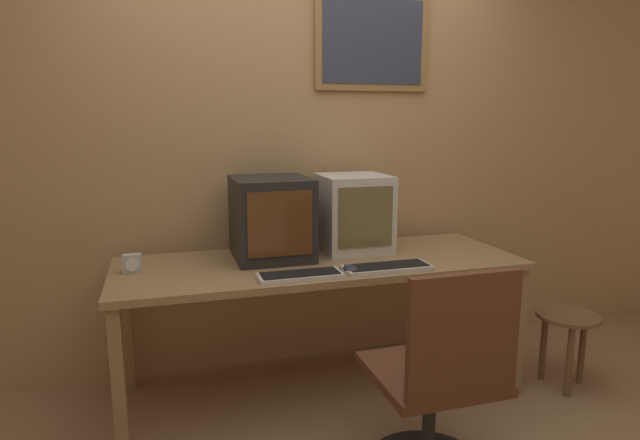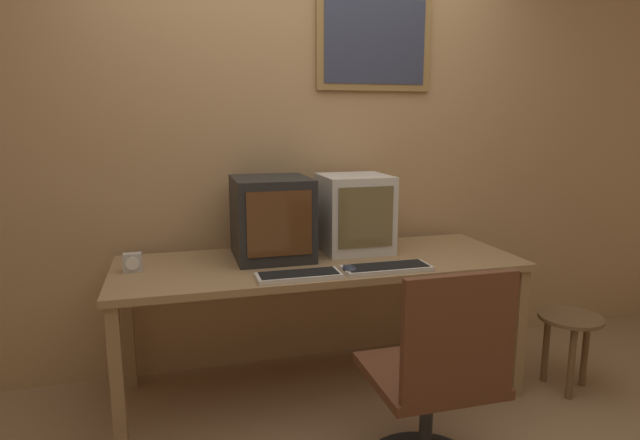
% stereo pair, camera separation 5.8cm
% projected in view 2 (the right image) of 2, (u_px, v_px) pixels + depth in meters
% --- Properties ---
extents(wall_back, '(8.00, 0.08, 2.60)m').
position_uv_depth(wall_back, '(299.00, 149.00, 3.18)').
color(wall_back, tan).
rests_on(wall_back, ground_plane).
extents(desk, '(2.12, 0.77, 0.75)m').
position_uv_depth(desk, '(320.00, 272.00, 2.85)').
color(desk, '#99754C').
rests_on(desk, ground_plane).
extents(monitor_left, '(0.40, 0.44, 0.43)m').
position_uv_depth(monitor_left, '(272.00, 218.00, 2.86)').
color(monitor_left, black).
rests_on(monitor_left, desk).
extents(monitor_right, '(0.37, 0.38, 0.43)m').
position_uv_depth(monitor_right, '(354.00, 213.00, 3.02)').
color(monitor_right, beige).
rests_on(monitor_right, desk).
extents(keyboard_main, '(0.40, 0.15, 0.03)m').
position_uv_depth(keyboard_main, '(299.00, 275.00, 2.51)').
color(keyboard_main, beige).
rests_on(keyboard_main, desk).
extents(keyboard_side, '(0.44, 0.16, 0.03)m').
position_uv_depth(keyboard_side, '(386.00, 268.00, 2.64)').
color(keyboard_side, beige).
rests_on(keyboard_side, desk).
extents(mouse_near_keyboard, '(0.06, 0.11, 0.04)m').
position_uv_depth(mouse_near_keyboard, '(349.00, 269.00, 2.59)').
color(mouse_near_keyboard, '#282D3D').
rests_on(mouse_near_keyboard, desk).
extents(desk_clock, '(0.09, 0.05, 0.09)m').
position_uv_depth(desk_clock, '(133.00, 262.00, 2.62)').
color(desk_clock, '#B7B2AD').
rests_on(desk_clock, desk).
extents(office_chair, '(0.51, 0.51, 0.94)m').
position_uv_depth(office_chair, '(435.00, 393.00, 2.15)').
color(office_chair, black).
rests_on(office_chair, ground_plane).
extents(side_stool, '(0.34, 0.34, 0.43)m').
position_uv_depth(side_stool, '(569.00, 333.00, 2.94)').
color(side_stool, brown).
rests_on(side_stool, ground_plane).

